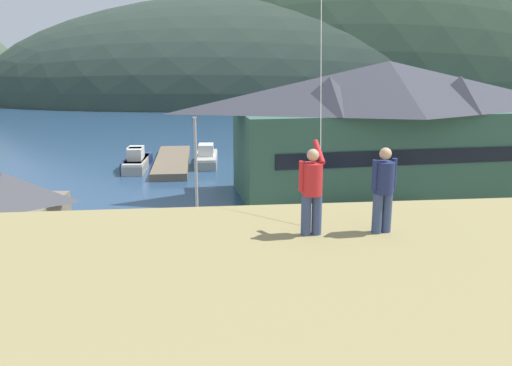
{
  "coord_description": "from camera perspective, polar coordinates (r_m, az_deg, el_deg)",
  "views": [
    {
      "loc": [
        -2.16,
        -18.35,
        10.76
      ],
      "look_at": [
        0.7,
        9.0,
        3.97
      ],
      "focal_mm": 37.05,
      "sensor_mm": 36.0,
      "label": 1
    }
  ],
  "objects": [
    {
      "name": "bay_water",
      "position": [
        79.11,
        -4.37,
        6.02
      ],
      "size": [
        360.0,
        84.0,
        0.03
      ],
      "primitive_type": "cube",
      "color": "navy",
      "rests_on": "ground"
    },
    {
      "name": "parked_car_corner_spot",
      "position": [
        30.12,
        18.66,
        -5.67
      ],
      "size": [
        4.2,
        2.06,
        1.82
      ],
      "color": "navy",
      "rests_on": "parking_lot_pad"
    },
    {
      "name": "far_hill_center_saddle",
      "position": [
        143.63,
        14.65,
        9.12
      ],
      "size": [
        126.83,
        70.42,
        79.45
      ],
      "primitive_type": "ellipsoid",
      "color": "#334733",
      "rests_on": "ground"
    },
    {
      "name": "parking_light_pole",
      "position": [
        29.63,
        -6.48,
        1.09
      ],
      "size": [
        0.24,
        0.78,
        7.23
      ],
      "color": "#ADADB2",
      "rests_on": "parking_lot_pad"
    },
    {
      "name": "parked_car_front_row_end",
      "position": [
        23.15,
        -25.45,
        -12.34
      ],
      "size": [
        4.27,
        2.19,
        1.82
      ],
      "color": "#236633",
      "rests_on": "parking_lot_pad"
    },
    {
      "name": "parked_car_mid_row_near",
      "position": [
        27.43,
        -13.03,
        -7.21
      ],
      "size": [
        4.35,
        2.36,
        1.82
      ],
      "color": "silver",
      "rests_on": "parking_lot_pad"
    },
    {
      "name": "parked_car_mid_row_far",
      "position": [
        26.66,
        1.98,
        -7.46
      ],
      "size": [
        4.31,
        2.27,
        1.82
      ],
      "color": "navy",
      "rests_on": "parking_lot_pad"
    },
    {
      "name": "harbor_lodge",
      "position": [
        42.16,
        13.88,
        6.15
      ],
      "size": [
        24.69,
        10.77,
        10.18
      ],
      "color": "#38604C",
      "rests_on": "ground"
    },
    {
      "name": "parking_lot_pad",
      "position": [
        25.78,
        -0.64,
        -10.68
      ],
      "size": [
        40.0,
        20.0,
        0.1
      ],
      "primitive_type": "cube",
      "color": "gray",
      "rests_on": "ground"
    },
    {
      "name": "parked_car_back_row_left",
      "position": [
        21.18,
        -12.88,
        -13.75
      ],
      "size": [
        4.22,
        2.1,
        1.82
      ],
      "color": "#236633",
      "rests_on": "parking_lot_pad"
    },
    {
      "name": "ground_plane",
      "position": [
        21.38,
        0.66,
        -16.35
      ],
      "size": [
        600.0,
        600.0,
        0.0
      ],
      "primitive_type": "plane",
      "color": "#66604C"
    },
    {
      "name": "person_companion",
      "position": [
        10.79,
        13.6,
        -0.48
      ],
      "size": [
        0.54,
        0.4,
        1.74
      ],
      "color": "#384770",
      "rests_on": "grassy_hill_foreground"
    },
    {
      "name": "far_hill_east_peak",
      "position": [
        129.51,
        2.25,
        9.08
      ],
      "size": [
        138.22,
        60.74,
        48.97
      ],
      "primitive_type": "ellipsoid",
      "color": "#2D3D33",
      "rests_on": "ground"
    },
    {
      "name": "parked_car_front_row_silver",
      "position": [
        21.94,
        2.28,
        -12.37
      ],
      "size": [
        4.21,
        2.08,
        1.82
      ],
      "color": "red",
      "rests_on": "parking_lot_pad"
    },
    {
      "name": "wharf_dock",
      "position": [
        52.67,
        -9.01,
        2.29
      ],
      "size": [
        3.2,
        14.17,
        0.7
      ],
      "color": "#70604C",
      "rests_on": "ground"
    },
    {
      "name": "parked_car_front_row_red",
      "position": [
        22.96,
        15.55,
        -11.65
      ],
      "size": [
        4.27,
        2.19,
        1.82
      ],
      "color": "#B28923",
      "rests_on": "parking_lot_pad"
    },
    {
      "name": "moored_boat_outer_mooring",
      "position": [
        52.21,
        -5.38,
        2.72
      ],
      "size": [
        2.37,
        6.45,
        2.16
      ],
      "color": "#A8A399",
      "rests_on": "ground"
    },
    {
      "name": "moored_boat_inner_slip",
      "position": [
        51.75,
        -12.74,
        2.33
      ],
      "size": [
        2.46,
        6.2,
        2.16
      ],
      "color": "navy",
      "rests_on": "ground"
    },
    {
      "name": "storage_shed_near_lot",
      "position": [
        30.27,
        -25.22,
        -3.3
      ],
      "size": [
        6.02,
        5.38,
        4.85
      ],
      "color": "#756B5B",
      "rests_on": "ground"
    },
    {
      "name": "person_kite_flyer",
      "position": [
        10.41,
        6.05,
        -0.59
      ],
      "size": [
        0.52,
        0.68,
        1.86
      ],
      "color": "#384770",
      "rests_on": "grassy_hill_foreground"
    },
    {
      "name": "moored_boat_wharfside",
      "position": [
        50.94,
        -12.79,
        2.15
      ],
      "size": [
        2.08,
        5.87,
        2.16
      ],
      "color": "#A8A399",
      "rests_on": "ground"
    }
  ]
}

